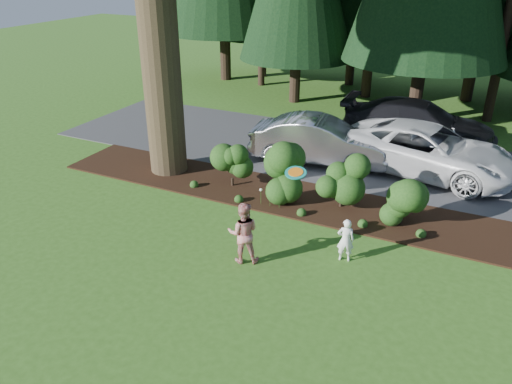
# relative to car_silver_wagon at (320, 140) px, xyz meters

# --- Properties ---
(ground) EXTENTS (80.00, 80.00, 0.00)m
(ground) POSITION_rel_car_silver_wagon_xyz_m (0.17, -6.39, -0.84)
(ground) COLOR #345E1B
(ground) RESTS_ON ground
(mulch_bed) EXTENTS (16.00, 2.50, 0.05)m
(mulch_bed) POSITION_rel_car_silver_wagon_xyz_m (0.17, -3.14, -0.81)
(mulch_bed) COLOR black
(mulch_bed) RESTS_ON ground
(driveway) EXTENTS (22.00, 6.00, 0.03)m
(driveway) POSITION_rel_car_silver_wagon_xyz_m (0.17, 1.11, -0.82)
(driveway) COLOR #38383A
(driveway) RESTS_ON ground
(shrub_row) EXTENTS (6.53, 1.60, 1.61)m
(shrub_row) POSITION_rel_car_silver_wagon_xyz_m (0.94, -3.25, -0.03)
(shrub_row) COLOR #1B3E13
(shrub_row) RESTS_ON ground
(lily_cluster) EXTENTS (0.69, 0.09, 0.57)m
(lily_cluster) POSITION_rel_car_silver_wagon_xyz_m (-0.13, -3.99, -0.34)
(lily_cluster) COLOR #1B3E13
(lily_cluster) RESTS_ON ground
(car_silver_wagon) EXTENTS (5.09, 2.43, 1.61)m
(car_silver_wagon) POSITION_rel_car_silver_wagon_xyz_m (0.00, 0.00, 0.00)
(car_silver_wagon) COLOR #BBBBC0
(car_silver_wagon) RESTS_ON driveway
(car_white_suv) EXTENTS (6.31, 3.76, 1.64)m
(car_white_suv) POSITION_rel_car_silver_wagon_xyz_m (3.59, 0.64, 0.02)
(car_white_suv) COLOR silver
(car_white_suv) RESTS_ON driveway
(car_dark_suv) EXTENTS (5.92, 2.59, 1.69)m
(car_dark_suv) POSITION_rel_car_silver_wagon_xyz_m (2.82, 3.41, 0.04)
(car_dark_suv) COLOR black
(car_dark_suv) RESTS_ON driveway
(child) EXTENTS (0.47, 0.37, 1.14)m
(child) POSITION_rel_car_silver_wagon_xyz_m (2.68, -5.74, -0.27)
(child) COLOR white
(child) RESTS_ON ground
(adult) EXTENTS (0.94, 0.86, 1.58)m
(adult) POSITION_rel_car_silver_wagon_xyz_m (0.46, -6.85, -0.05)
(adult) COLOR #AF1718
(adult) RESTS_ON ground
(frisbee) EXTENTS (0.53, 0.52, 0.17)m
(frisbee) POSITION_rel_car_silver_wagon_xyz_m (1.31, -5.73, 1.26)
(frisbee) COLOR #178179
(frisbee) RESTS_ON ground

